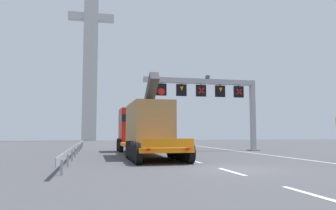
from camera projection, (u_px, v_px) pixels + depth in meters
ground at (234, 169)px, 14.38m from camera, size 112.00×112.00×0.00m
lane_markings at (149, 148)px, 33.27m from camera, size 0.20×53.72×0.01m
edge_line_right at (243, 152)px, 27.41m from camera, size 0.20×63.00×0.01m
overhead_lane_gantry at (214, 93)px, 28.94m from camera, size 10.52×0.90×6.67m
heavy_haul_truck_orange at (143, 127)px, 23.91m from camera, size 3.07×14.08×5.30m
guardrail_left at (77, 147)px, 24.25m from camera, size 0.13×27.56×0.76m
bridge_pylon_distant at (91, 39)px, 65.50m from camera, size 9.00×2.00×40.15m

